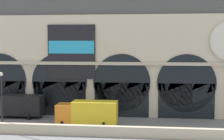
{
  "coord_description": "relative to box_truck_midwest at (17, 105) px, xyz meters",
  "views": [
    {
      "loc": [
        8.47,
        -41.7,
        10.38
      ],
      "look_at": [
        3.06,
        5.0,
        6.52
      ],
      "focal_mm": 54.84,
      "sensor_mm": 36.0,
      "label": 1
    }
  ],
  "objects": [
    {
      "name": "station_building",
      "position": [
        9.95,
        4.89,
        7.18
      ],
      "size": [
        45.74,
        5.98,
        18.27
      ],
      "color": "beige",
      "rests_on": "ground"
    },
    {
      "name": "box_truck_midwest",
      "position": [
        0.0,
        0.0,
        0.0
      ],
      "size": [
        7.5,
        2.91,
        3.12
      ],
      "color": "white",
      "rests_on": "ground"
    },
    {
      "name": "quay_parapet_wall",
      "position": [
        9.92,
        -7.86,
        -1.13
      ],
      "size": [
        90.0,
        0.7,
        1.15
      ],
      "primitive_type": "cube",
      "color": "beige",
      "rests_on": "ground"
    },
    {
      "name": "ground_plane",
      "position": [
        9.92,
        -2.9,
        -1.7
      ],
      "size": [
        200.0,
        200.0,
        0.0
      ],
      "primitive_type": "plane",
      "color": "slate"
    },
    {
      "name": "box_truck_center",
      "position": [
        10.64,
        -3.65,
        0.0
      ],
      "size": [
        7.5,
        2.91,
        3.12
      ],
      "color": "orange",
      "rests_on": "ground"
    },
    {
      "name": "street_lamp_quayside",
      "position": [
        1.15,
        -7.06,
        2.71
      ],
      "size": [
        0.44,
        0.44,
        6.9
      ],
      "color": "black",
      "rests_on": "ground"
    }
  ]
}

